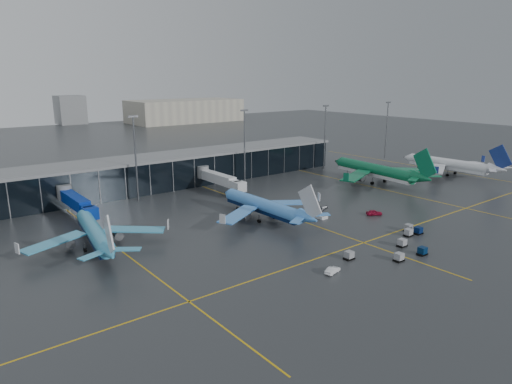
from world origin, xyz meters
TOP-DOWN VIEW (x-y plane):
  - ground at (0.00, 0.00)m, footprint 600.00×600.00m
  - terminal_pier at (0.00, 62.00)m, footprint 142.00×17.00m
  - jet_bridges at (-35.00, 42.99)m, footprint 94.00×27.50m
  - flood_masts at (5.00, 50.00)m, footprint 203.00×0.50m
  - distant_hangars at (49.94, 270.08)m, footprint 260.00×71.00m
  - taxi_lines at (10.00, 10.61)m, footprint 220.00×120.00m
  - airliner_arkefly at (-38.53, 19.57)m, footprint 36.84×40.53m
  - airliner_klm_near at (3.11, 12.89)m, footprint 33.86×38.47m
  - airliner_aer_lingus at (61.15, 22.00)m, footprint 44.23×49.21m
  - airliner_ba at (94.08, 13.46)m, footprint 37.79×42.78m
  - baggage_carts at (15.40, -21.23)m, footprint 27.09×12.26m
  - mobile_airstair at (15.74, 3.94)m, footprint 2.22×3.21m
  - service_van_red at (29.01, -3.12)m, footprint 4.52×3.72m
  - service_van_white at (-7.76, -21.93)m, footprint 4.04×2.15m

SIDE VIEW (x-z plane):
  - ground at x=0.00m, z-range 0.00..0.00m
  - taxi_lines at x=10.00m, z-range 0.00..0.02m
  - service_van_white at x=-7.76m, z-range 0.00..1.26m
  - service_van_red at x=29.01m, z-range 0.00..1.45m
  - baggage_carts at x=15.40m, z-range -0.09..1.61m
  - mobile_airstair at x=15.74m, z-range -0.95..2.49m
  - jet_bridges at x=-35.00m, z-range 0.95..8.15m
  - terminal_pier at x=0.00m, z-range 0.07..10.77m
  - airliner_arkefly at x=-38.53m, z-range 0.00..11.10m
  - airliner_klm_near at x=3.11m, z-range 0.00..11.73m
  - airliner_ba at x=94.08m, z-range 0.00..12.88m
  - airliner_aer_lingus at x=61.15m, z-range 0.00..13.99m
  - distant_hangars at x=49.94m, z-range -2.21..19.79m
  - flood_masts at x=5.00m, z-range 1.06..26.56m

